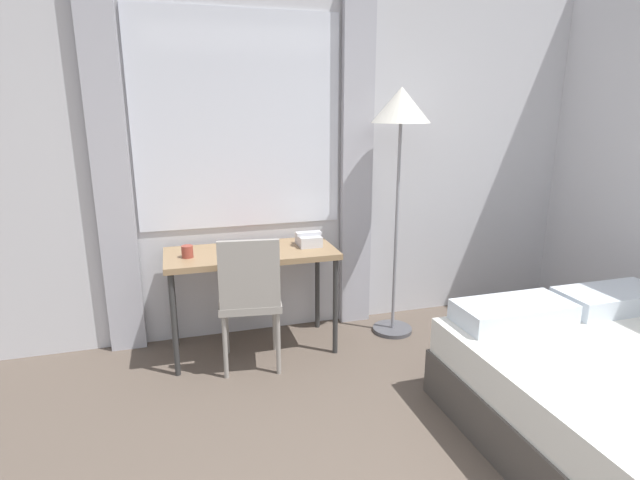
% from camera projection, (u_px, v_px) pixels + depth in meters
% --- Properties ---
extents(wall_back_with_window, '(5.45, 0.13, 2.70)m').
position_uv_depth(wall_back_with_window, '(302.00, 155.00, 3.73)').
color(wall_back_with_window, silver).
rests_on(wall_back_with_window, ground_plane).
extents(desk, '(1.17, 0.53, 0.74)m').
position_uv_depth(desk, '(251.00, 260.00, 3.46)').
color(desk, '#937551').
rests_on(desk, ground_plane).
extents(desk_chair, '(0.45, 0.45, 0.92)m').
position_uv_depth(desk_chair, '(250.00, 294.00, 3.23)').
color(desk_chair, gray).
rests_on(desk_chair, ground_plane).
extents(standing_lamp, '(0.42, 0.42, 1.84)m').
position_uv_depth(standing_lamp, '(401.00, 122.00, 3.51)').
color(standing_lamp, '#4C4C51').
rests_on(standing_lamp, ground_plane).
extents(telephone, '(0.18, 0.19, 0.10)m').
position_uv_depth(telephone, '(309.00, 239.00, 3.57)').
color(telephone, silver).
rests_on(telephone, desk).
extents(book, '(0.24, 0.20, 0.02)m').
position_uv_depth(book, '(251.00, 246.00, 3.50)').
color(book, maroon).
rests_on(book, desk).
extents(mug, '(0.07, 0.07, 0.08)m').
position_uv_depth(mug, '(187.00, 252.00, 3.28)').
color(mug, '#993F33').
rests_on(mug, desk).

